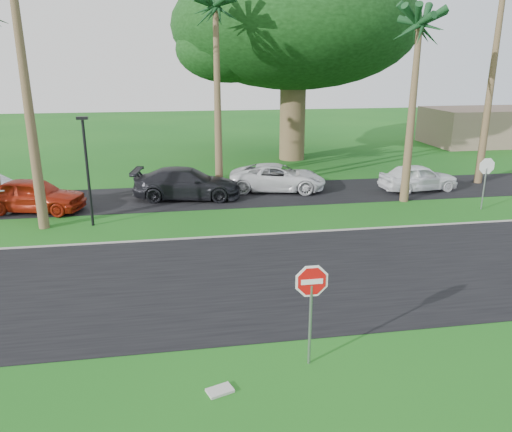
{
  "coord_description": "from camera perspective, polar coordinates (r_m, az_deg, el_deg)",
  "views": [
    {
      "loc": [
        -2.39,
        -12.83,
        6.79
      ],
      "look_at": [
        0.23,
        2.98,
        1.8
      ],
      "focal_mm": 35.0,
      "sensor_mm": 36.0,
      "label": 1
    }
  ],
  "objects": [
    {
      "name": "road",
      "position": [
        16.48,
        -0.24,
        -7.0
      ],
      "size": [
        120.0,
        8.0,
        0.02
      ],
      "primitive_type": "cube",
      "color": "black",
      "rests_on": "ground"
    },
    {
      "name": "car_dark",
      "position": [
        25.8,
        -7.89,
        3.68
      ],
      "size": [
        5.7,
        2.99,
        1.58
      ],
      "primitive_type": "imported",
      "rotation": [
        0.0,
        0.0,
        1.42
      ],
      "color": "black",
      "rests_on": "ground"
    },
    {
      "name": "stop_sign_far",
      "position": [
        25.81,
        24.8,
        4.49
      ],
      "size": [
        1.05,
        0.07,
        2.62
      ],
      "rotation": [
        0.0,
        0.0,
        3.14
      ],
      "color": "gray",
      "rests_on": "ground"
    },
    {
      "name": "utility_slab",
      "position": [
        11.36,
        -4.14,
        -19.27
      ],
      "size": [
        0.63,
        0.51,
        0.06
      ],
      "primitive_type": "cube",
      "rotation": [
        0.0,
        0.0,
        0.34
      ],
      "color": "#AAA9A2",
      "rests_on": "ground"
    },
    {
      "name": "palm_center",
      "position": [
        27.04,
        -4.65,
        22.28
      ],
      "size": [
        5.0,
        5.0,
        10.5
      ],
      "color": "brown",
      "rests_on": "ground"
    },
    {
      "name": "palm_right_near",
      "position": [
        25.55,
        18.17,
        19.64
      ],
      "size": [
        5.0,
        5.0,
        9.5
      ],
      "color": "brown",
      "rests_on": "ground"
    },
    {
      "name": "streetlight_right",
      "position": [
        22.02,
        -18.76,
        5.55
      ],
      "size": [
        0.45,
        0.25,
        4.64
      ],
      "color": "black",
      "rests_on": "ground"
    },
    {
      "name": "canopy_tree",
      "position": [
        35.89,
        4.41,
        20.7
      ],
      "size": [
        16.5,
        16.5,
        13.12
      ],
      "color": "brown",
      "rests_on": "ground"
    },
    {
      "name": "building_far",
      "position": [
        47.24,
        24.98,
        9.28
      ],
      "size": [
        10.0,
        6.0,
        3.0
      ],
      "primitive_type": "cube",
      "color": "gray",
      "rests_on": "ground"
    },
    {
      "name": "ground",
      "position": [
        14.71,
        1.03,
        -10.19
      ],
      "size": [
        120.0,
        120.0,
        0.0
      ],
      "primitive_type": "plane",
      "color": "#145315",
      "rests_on": "ground"
    },
    {
      "name": "stop_sign_near",
      "position": [
        11.41,
        6.33,
        -8.9
      ],
      "size": [
        1.05,
        0.07,
        2.62
      ],
      "color": "gray",
      "rests_on": "ground"
    },
    {
      "name": "car_red",
      "position": [
        25.5,
        -24.05,
        2.16
      ],
      "size": [
        4.96,
        2.97,
        1.58
      ],
      "primitive_type": "imported",
      "rotation": [
        0.0,
        0.0,
        1.32
      ],
      "color": "#9A1E0C",
      "rests_on": "ground"
    },
    {
      "name": "car_pickup",
      "position": [
        28.58,
        18.05,
        4.19
      ],
      "size": [
        4.41,
        2.16,
        1.45
      ],
      "primitive_type": "imported",
      "rotation": [
        0.0,
        0.0,
        1.68
      ],
      "color": "white",
      "rests_on": "ground"
    },
    {
      "name": "car_minivan",
      "position": [
        27.2,
        2.5,
        4.38
      ],
      "size": [
        5.58,
        3.48,
        1.44
      ],
      "primitive_type": "imported",
      "rotation": [
        0.0,
        0.0,
        1.35
      ],
      "color": "silver",
      "rests_on": "ground"
    },
    {
      "name": "parking_strip",
      "position": [
        26.33,
        -3.89,
        2.33
      ],
      "size": [
        120.0,
        5.0,
        0.02
      ],
      "primitive_type": "cube",
      "color": "black",
      "rests_on": "ground"
    },
    {
      "name": "curb",
      "position": [
        20.19,
        -2.07,
        -2.27
      ],
      "size": [
        120.0,
        0.12,
        0.06
      ],
      "primitive_type": "cube",
      "color": "gray",
      "rests_on": "ground"
    }
  ]
}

